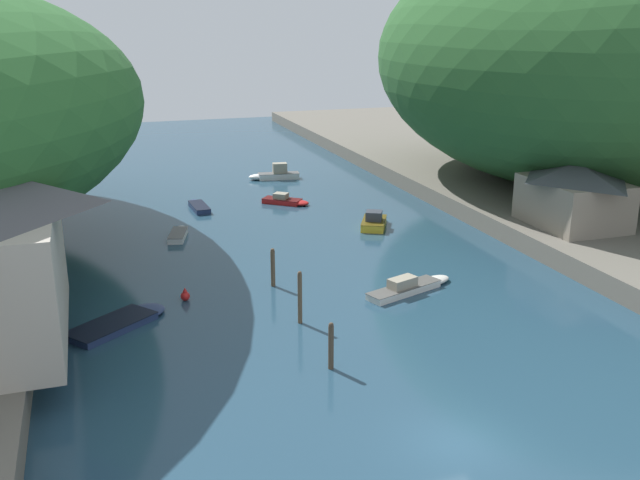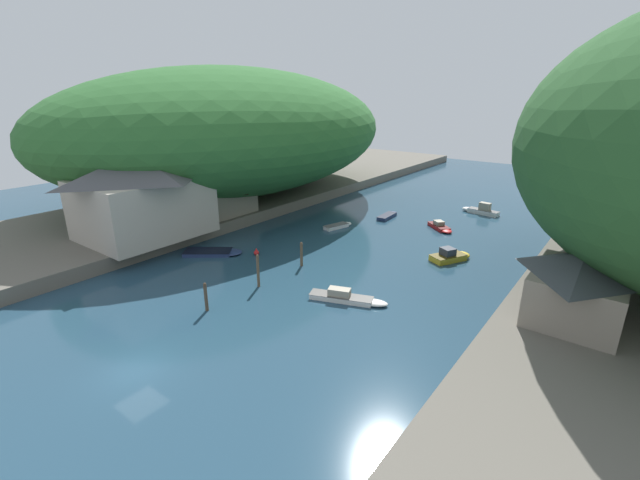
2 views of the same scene
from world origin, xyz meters
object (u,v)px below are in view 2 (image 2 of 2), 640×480
Objects in this scene: right_bank_cottage at (579,286)px; boat_navy_launch at (348,298)px; boat_mid_channel at (215,252)px; boat_near_quay at (480,210)px; channel_buoy_near at (256,252)px; waterfront_building at (141,193)px; boat_far_upstream at (339,226)px; boat_white_cruiser at (389,215)px; person_by_boathouse at (221,211)px; person_on_quay at (114,243)px; boat_small_dinghy at (441,227)px; boat_open_rowboat at (451,256)px; boathouse_shed at (219,195)px.

right_bank_cottage is 1.17× the size of boat_navy_launch.
boat_mid_channel is (-32.16, -4.63, -3.65)m from right_bank_cottage.
boat_near_quay is 6.42× the size of channel_buoy_near.
boat_far_upstream is at bearing 55.43° from waterfront_building.
boat_mid_channel is at bearing -93.21° from boat_far_upstream.
boat_far_upstream is at bearing -112.27° from boat_white_cruiser.
boat_navy_launch is 13.56m from channel_buoy_near.
channel_buoy_near reaches higher than boat_white_cruiser.
waterfront_building reaches higher than person_by_boathouse.
waterfront_building is at bearing 36.91° from person_on_quay.
boat_near_quay is at bearing -18.70° from person_on_quay.
channel_buoy_near is 13.64m from person_on_quay.
channel_buoy_near is (-1.35, -13.08, 0.09)m from boat_far_upstream.
boat_mid_channel is 1.14× the size of boat_near_quay.
boat_small_dinghy is at bearing -31.86° from person_by_boathouse.
boat_navy_launch is 14.21m from boat_open_rowboat.
boat_white_cruiser is 2.75× the size of person_by_boathouse.
boat_open_rowboat is (20.32, 13.42, 0.22)m from boat_mid_channel.
boat_far_upstream is (-15.21, 2.02, -0.19)m from boat_open_rowboat.
person_on_quay is (2.51, -4.95, -3.60)m from waterfront_building.
waterfront_building is 1.98× the size of boat_navy_launch.
boat_near_quay reaches higher than boat_mid_channel.
person_by_boathouse is (1.74, 8.96, -3.60)m from waterfront_building.
boathouse_shed is 3.51m from person_by_boathouse.
boat_open_rowboat is at bearing -53.53° from person_by_boathouse.
person_by_boathouse is (-10.91, -9.40, 2.16)m from boat_far_upstream.
boat_far_upstream is 20.87m from boat_near_quay.
boat_open_rowboat is 19.91m from channel_buoy_near.
right_bank_cottage is 4.46× the size of person_on_quay.
boat_near_quay is (11.97, 17.09, 0.26)m from boat_far_upstream.
waterfront_building is 13.69m from channel_buoy_near.
person_on_quay is at bearing -91.34° from boat_navy_launch.
waterfront_building is at bearing -154.95° from channel_buoy_near.
boat_white_cruiser is at bearing -178.74° from boat_navy_launch.
boathouse_shed is at bearing -20.26° from boat_small_dinghy.
waterfront_building is 9.81m from person_by_boathouse.
boathouse_shed is 12.13m from boat_mid_channel.
boat_near_quay is (0.05, 32.92, 0.18)m from boat_navy_launch.
right_bank_cottage is 1.62× the size of boat_white_cruiser.
boat_navy_launch is 32.92m from boat_near_quay.
boat_small_dinghy is (15.54, 22.38, 0.10)m from boat_mid_channel.
boat_small_dinghy reaches higher than channel_buoy_near.
boat_small_dinghy is 2.47× the size of person_by_boathouse.
boat_small_dinghy is at bearing 178.89° from boat_near_quay.
right_bank_cottage is 15.14m from boat_open_rowboat.
person_by_boathouse is (-0.77, 13.90, 0.00)m from person_on_quay.
boat_open_rowboat is 2.76× the size of person_on_quay.
waterfront_building is 25.34m from boat_navy_launch.
boat_open_rowboat is (27.86, 16.34, -5.56)m from waterfront_building.
boat_small_dinghy is at bearing -10.02° from boat_white_cruiser.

